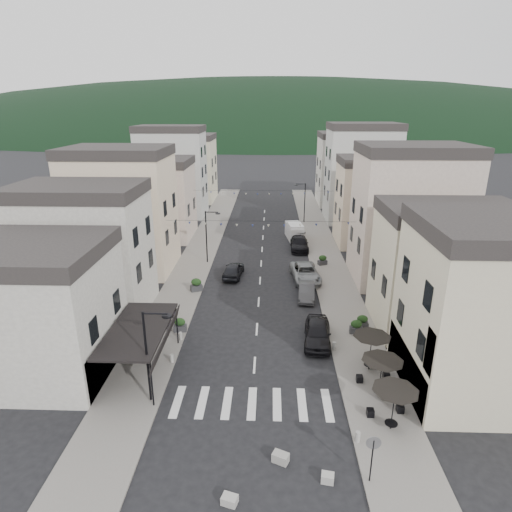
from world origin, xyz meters
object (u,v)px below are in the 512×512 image
Objects in this scene: parked_car_b at (307,291)px; parked_car_c at (305,273)px; pedestrian_b at (173,313)px; pedestrian_a at (169,321)px; parked_car_a at (317,332)px; parked_car_d at (299,243)px; parked_car_e at (233,270)px; delivery_van at (294,231)px.

parked_car_c is (0.20, 4.36, 0.11)m from parked_car_b.
parked_car_b is 2.50× the size of pedestrian_b.
parked_car_b is 13.10m from pedestrian_a.
parked_car_a is 11.72m from pedestrian_b.
parked_car_d reaches higher than parked_car_b.
parked_car_c is 15.92m from pedestrian_a.
parked_car_d is 1.18× the size of parked_car_e.
pedestrian_b is (-4.05, -10.32, 0.19)m from parked_car_e.
delivery_van is at bearing 85.85° from parked_car_c.
parked_car_b is at bearing -97.04° from delivery_van.
parked_car_e is at bearing -124.79° from delivery_van.
pedestrian_a is at bearing -53.77° from pedestrian_b.
parked_car_c is 1.19× the size of delivery_van.
pedestrian_a is at bearing -144.66° from parked_car_b.
pedestrian_a is at bearing -141.87° from parked_car_c.
parked_car_d is at bearing 84.30° from parked_car_c.
pedestrian_b is at bearing 59.05° from pedestrian_a.
parked_car_e is (-7.40, 0.67, -0.03)m from parked_car_c.
parked_car_a is 14.82m from parked_car_e.
parked_car_c reaches higher than parked_car_e.
parked_car_a is at bearing 25.35° from pedestrian_b.
delivery_van is at bearing 36.93° from pedestrian_a.
parked_car_d is at bearing -92.64° from delivery_van.
parked_car_a is 26.49m from delivery_van.
parked_car_a reaches higher than parked_car_b.
parked_car_b is 0.73× the size of parked_car_c.
parked_car_c is at bearing -89.22° from parked_car_d.
delivery_van is (-0.39, 14.32, 0.29)m from parked_car_c.
pedestrian_b is (-11.45, -19.49, 0.18)m from parked_car_d.
parked_car_e is (-7.40, 12.84, -0.07)m from parked_car_a.
parked_car_d is at bearing -123.26° from parked_car_e.
pedestrian_b is at bearing 172.81° from parked_car_a.
parked_car_a is 0.92× the size of parked_car_d.
parked_car_e is 12.39m from pedestrian_a.
parked_car_d is 1.11× the size of delivery_van.
parked_car_a is at bearing -83.72° from parked_car_b.
parked_car_b is at bearing 62.93° from pedestrian_b.
parked_car_c is 14.33m from delivery_van.
parked_car_b is 2.45× the size of pedestrian_a.
parked_car_a reaches higher than parked_car_d.
pedestrian_a is (-11.28, -6.66, 0.28)m from parked_car_b.
delivery_van is 27.67m from pedestrian_a.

